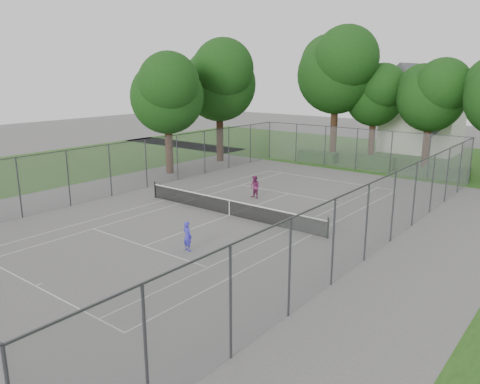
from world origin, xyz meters
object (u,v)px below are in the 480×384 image
Objects in this scene: tennis_net at (229,207)px; woman_player at (255,187)px; house at (422,117)px; girl_player at (187,236)px.

woman_player is (-1.13, 4.01, 0.24)m from tennis_net.
girl_player is at bearing -88.74° from house.
house reaches higher than woman_player.
tennis_net is 9.01× the size of girl_player.
house is 26.10m from woman_player.
house is 6.34× the size of girl_player.
woman_player is at bearing -95.28° from house.
house is (1.26, 29.83, 3.13)m from tennis_net.
woman_player reaches higher than tennis_net.
woman_player is (-3.16, 9.52, 0.04)m from girl_player.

